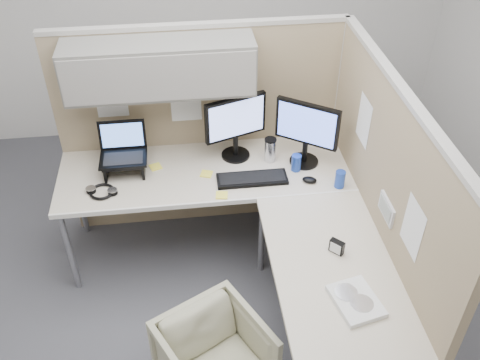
{
  "coord_description": "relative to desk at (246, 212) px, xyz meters",
  "views": [
    {
      "loc": [
        -0.23,
        -2.38,
        2.95
      ],
      "look_at": [
        0.1,
        0.25,
        0.85
      ],
      "focal_mm": 40.0,
      "sensor_mm": 36.0,
      "label": 1
    }
  ],
  "objects": [
    {
      "name": "soda_can_green",
      "position": [
        0.63,
        0.13,
        0.1
      ],
      "size": [
        0.07,
        0.07,
        0.12
      ],
      "primitive_type": "cylinder",
      "color": "#1E3FA5",
      "rests_on": "desk"
    },
    {
      "name": "monitor_left",
      "position": [
        -0.0,
        0.55,
        0.32
      ],
      "size": [
        0.43,
        0.2,
        0.47
      ],
      "rotation": [
        0.0,
        0.0,
        0.34
      ],
      "color": "black",
      "rests_on": "desk"
    },
    {
      "name": "desk",
      "position": [
        0.0,
        0.0,
        0.0
      ],
      "size": [
        2.0,
        1.98,
        0.73
      ],
      "color": "beige",
      "rests_on": "ground"
    },
    {
      "name": "paper_stack",
      "position": [
        0.46,
        -0.82,
        0.06
      ],
      "size": [
        0.27,
        0.32,
        0.03
      ],
      "rotation": [
        0.0,
        0.0,
        0.22
      ],
      "color": "white",
      "rests_on": "desk"
    },
    {
      "name": "soda_can_silver",
      "position": [
        0.39,
        0.34,
        0.1
      ],
      "size": [
        0.07,
        0.07,
        0.12
      ],
      "primitive_type": "cylinder",
      "color": "#1E3FA5",
      "rests_on": "desk"
    },
    {
      "name": "desk_clock",
      "position": [
        0.46,
        -0.45,
        0.09
      ],
      "size": [
        0.08,
        0.08,
        0.09
      ],
      "rotation": [
        0.0,
        0.0,
        -0.79
      ],
      "color": "black",
      "rests_on": "desk"
    },
    {
      "name": "partition_right",
      "position": [
        0.78,
        -0.19,
        0.13
      ],
      "size": [
        0.07,
        2.03,
        1.63
      ],
      "color": "tan",
      "rests_on": "ground"
    },
    {
      "name": "keyboard",
      "position": [
        0.07,
        0.26,
        0.05
      ],
      "size": [
        0.47,
        0.16,
        0.02
      ],
      "primitive_type": "cube",
      "rotation": [
        0.0,
        0.0,
        -0.0
      ],
      "color": "black",
      "rests_on": "desk"
    },
    {
      "name": "headphones",
      "position": [
        -0.91,
        0.25,
        0.06
      ],
      "size": [
        0.2,
        0.2,
        0.03
      ],
      "rotation": [
        0.0,
        0.0,
        -0.25
      ],
      "color": "black",
      "rests_on": "desk"
    },
    {
      "name": "ground",
      "position": [
        -0.12,
        -0.13,
        -0.69
      ],
      "size": [
        4.5,
        4.5,
        0.0
      ],
      "primitive_type": "plane",
      "color": "#45454C",
      "rests_on": "ground"
    },
    {
      "name": "sticky_note_d",
      "position": [
        -0.22,
        0.36,
        0.05
      ],
      "size": [
        0.1,
        0.1,
        0.01
      ],
      "primitive_type": "cube",
      "rotation": [
        0.0,
        0.0,
        -0.32
      ],
      "color": "#FEEF43",
      "rests_on": "desk"
    },
    {
      "name": "mouse",
      "position": [
        0.45,
        0.2,
        0.06
      ],
      "size": [
        0.11,
        0.09,
        0.03
      ],
      "primitive_type": "ellipsoid",
      "rotation": [
        0.0,
        0.0,
        -0.36
      ],
      "color": "black",
      "rests_on": "desk"
    },
    {
      "name": "travel_mug",
      "position": [
        0.23,
        0.47,
        0.13
      ],
      "size": [
        0.08,
        0.08,
        0.18
      ],
      "color": "silver",
      "rests_on": "desk"
    },
    {
      "name": "office_chair",
      "position": [
        -0.28,
        -0.75,
        -0.41
      ],
      "size": [
        0.72,
        0.71,
        0.56
      ],
      "primitive_type": "imported",
      "rotation": [
        0.0,
        0.0,
        0.48
      ],
      "color": "#B8B592",
      "rests_on": "ground"
    },
    {
      "name": "monitor_right",
      "position": [
        0.46,
        0.42,
        0.32
      ],
      "size": [
        0.38,
        0.28,
        0.47
      ],
      "rotation": [
        0.0,
        0.0,
        -0.6
      ],
      "color": "black",
      "rests_on": "desk"
    },
    {
      "name": "partition_back",
      "position": [
        -0.34,
        0.7,
        0.41
      ],
      "size": [
        2.0,
        0.36,
        1.63
      ],
      "color": "tan",
      "rests_on": "ground"
    },
    {
      "name": "laptop_station",
      "position": [
        -0.77,
        0.48,
        0.17
      ],
      "size": [
        0.31,
        0.27,
        0.33
      ],
      "color": "black",
      "rests_on": "desk"
    },
    {
      "name": "sticky_note_b",
      "position": [
        -0.14,
        0.13,
        0.05
      ],
      "size": [
        0.09,
        0.09,
        0.01
      ],
      "primitive_type": "cube",
      "rotation": [
        0.0,
        0.0,
        -0.14
      ],
      "color": "#FEEF43",
      "rests_on": "desk"
    },
    {
      "name": "sticky_note_c",
      "position": [
        -0.57,
        0.49,
        0.05
      ],
      "size": [
        0.1,
        0.1,
        0.01
      ],
      "primitive_type": "cube",
      "rotation": [
        0.0,
        0.0,
        0.34
      ],
      "color": "#FEEF43",
      "rests_on": "desk"
    }
  ]
}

